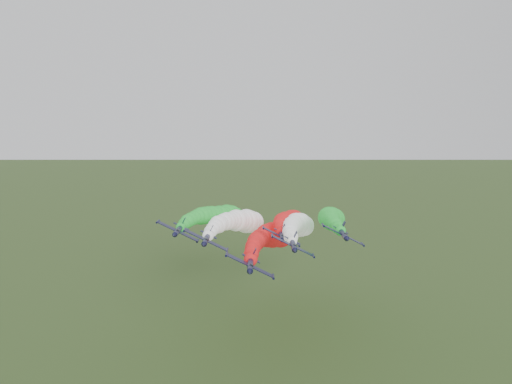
% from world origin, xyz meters
% --- Properties ---
extents(jet_lead, '(17.80, 84.01, 17.14)m').
position_xyz_m(jet_lead, '(-0.15, 46.45, 33.85)').
color(jet_lead, black).
rests_on(jet_lead, ground).
extents(jet_inner_left, '(17.51, 83.71, 16.85)m').
position_xyz_m(jet_inner_left, '(-9.72, 56.51, 36.39)').
color(jet_inner_left, black).
rests_on(jet_inner_left, ground).
extents(jet_inner_right, '(17.39, 83.60, 16.73)m').
position_xyz_m(jet_inner_right, '(8.58, 57.44, 34.92)').
color(jet_inner_right, black).
rests_on(jet_inner_right, ground).
extents(jet_outer_left, '(17.53, 83.73, 16.87)m').
position_xyz_m(jet_outer_left, '(-16.60, 63.82, 36.73)').
color(jet_outer_left, black).
rests_on(jet_outer_left, ground).
extents(jet_outer_right, '(17.95, 84.16, 17.29)m').
position_xyz_m(jet_outer_right, '(20.01, 62.26, 36.27)').
color(jet_outer_right, black).
rests_on(jet_outer_right, ground).
extents(jet_trail, '(17.31, 83.52, 16.65)m').
position_xyz_m(jet_trail, '(6.97, 74.74, 33.09)').
color(jet_trail, black).
rests_on(jet_trail, ground).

